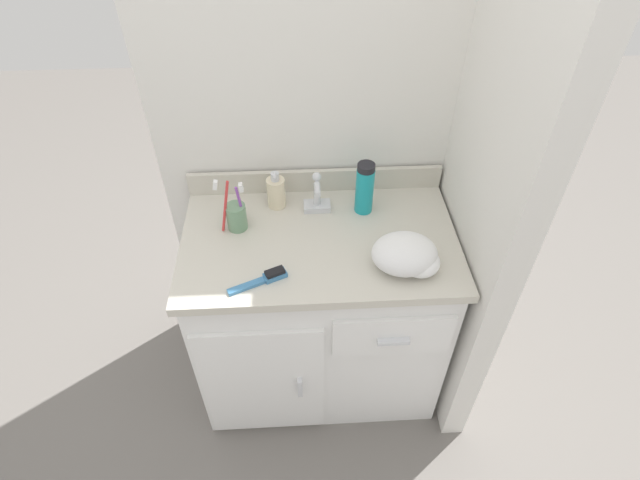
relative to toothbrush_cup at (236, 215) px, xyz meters
name	(u,v)px	position (x,y,z in m)	size (l,w,h in m)	color
ground_plane	(320,370)	(0.26, -0.07, -0.81)	(6.00, 6.00, 0.00)	slate
wall_back	(314,93)	(0.26, 0.24, 0.29)	(1.06, 0.08, 2.20)	silver
wall_right	(497,143)	(0.75, -0.07, 0.29)	(0.08, 0.61, 2.20)	silver
vanity	(319,312)	(0.26, -0.07, -0.42)	(0.88, 0.54, 0.76)	white
backsplash	(315,180)	(0.26, 0.18, -0.01)	(0.88, 0.02, 0.08)	beige
sink_faucet	(317,197)	(0.26, 0.08, 0.00)	(0.09, 0.09, 0.14)	silver
toothbrush_cup	(236,215)	(0.00, 0.00, 0.00)	(0.09, 0.06, 0.20)	gray
soap_dispenser	(276,192)	(0.13, 0.11, 0.01)	(0.06, 0.06, 0.14)	beige
shaving_cream_can	(365,188)	(0.42, 0.07, 0.04)	(0.06, 0.06, 0.18)	teal
hairbrush	(266,278)	(0.10, -0.24, -0.04)	(0.17, 0.10, 0.03)	teal
hand_towel	(408,256)	(0.51, -0.21, 0.00)	(0.20, 0.16, 0.11)	white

